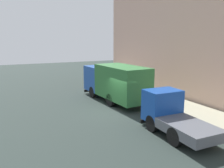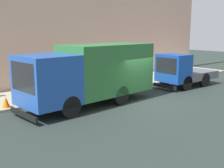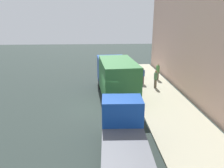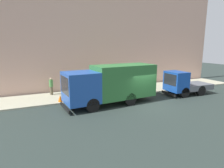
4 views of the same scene
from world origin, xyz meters
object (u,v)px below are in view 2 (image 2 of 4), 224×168
pedestrian_standing (34,80)px  traffic_cone_orange (6,102)px  pedestrian_walking (18,87)px  small_flatbed_truck (182,72)px  large_utility_truck (91,72)px

pedestrian_standing → traffic_cone_orange: size_ratio=2.96×
traffic_cone_orange → pedestrian_walking: bearing=-48.0°
small_flatbed_truck → traffic_cone_orange: small_flatbed_truck is taller
large_utility_truck → pedestrian_walking: bearing=41.4°
small_flatbed_truck → pedestrian_standing: small_flatbed_truck is taller
large_utility_truck → pedestrian_standing: (3.91, 1.62, -0.80)m
small_flatbed_truck → pedestrian_walking: 11.37m
large_utility_truck → traffic_cone_orange: large_utility_truck is taller
large_utility_truck → small_flatbed_truck: bearing=-95.8°
pedestrian_walking → traffic_cone_orange: bearing=50.7°
large_utility_truck → pedestrian_standing: bearing=18.3°
small_flatbed_truck → traffic_cone_orange: size_ratio=8.75×
large_utility_truck → traffic_cone_orange: size_ratio=14.20×
large_utility_truck → pedestrian_walking: large_utility_truck is taller
large_utility_truck → traffic_cone_orange: 4.75m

